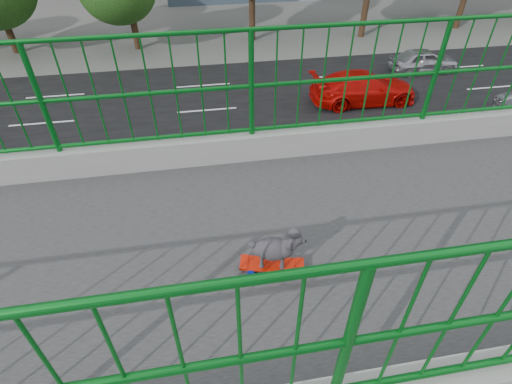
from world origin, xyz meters
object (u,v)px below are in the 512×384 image
object	(u,v)px
skateboard	(272,265)
car_3	(364,88)
poodle	(276,247)
car_4	(424,61)
car_5	(394,223)

from	to	relation	value
skateboard	car_3	size ratio (longest dim) A/B	0.10
skateboard	poodle	world-z (taller)	poodle
car_4	car_5	world-z (taller)	car_5
car_5	car_3	bearing A→B (deg)	163.95
poodle	car_3	bearing A→B (deg)	166.72
poodle	car_3	size ratio (longest dim) A/B	0.08
skateboard	car_5	world-z (taller)	skateboard
skateboard	car_5	xyz separation A→B (m)	(-6.24, 5.45, -6.35)
car_3	car_5	size ratio (longest dim) A/B	1.30
car_5	skateboard	bearing A→B (deg)	-41.13
skateboard	car_4	bearing A→B (deg)	159.12
skateboard	car_3	xyz separation A→B (m)	(-15.84, 8.22, -6.25)
skateboard	poodle	bearing A→B (deg)	90.00
car_4	car_3	bearing A→B (deg)	122.19
skateboard	poodle	distance (m)	0.22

